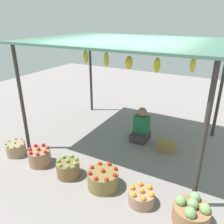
% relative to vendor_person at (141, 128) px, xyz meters
% --- Properties ---
extents(ground_plane, '(14.00, 14.00, 0.00)m').
position_rel_vendor_person_xyz_m(ground_plane, '(-0.27, -0.25, -0.30)').
color(ground_plane, gray).
extents(market_stall_structure, '(3.71, 2.78, 2.21)m').
position_rel_vendor_person_xyz_m(market_stall_structure, '(-0.27, -0.24, 1.78)').
color(market_stall_structure, '#38332D').
rests_on(market_stall_structure, ground).
extents(vendor_person, '(0.36, 0.44, 0.78)m').
position_rel_vendor_person_xyz_m(vendor_person, '(0.00, 0.00, 0.00)').
color(vendor_person, '#40323A').
rests_on(vendor_person, ground).
extents(basket_green_chilies, '(0.39, 0.39, 0.28)m').
position_rel_vendor_person_xyz_m(basket_green_chilies, '(-2.01, -1.79, -0.17)').
color(basket_green_chilies, '#997D5D').
rests_on(basket_green_chilies, ground).
extents(basket_red_apples, '(0.41, 0.41, 0.36)m').
position_rel_vendor_person_xyz_m(basket_red_apples, '(-1.34, -1.80, -0.14)').
color(basket_red_apples, '#986F4F').
rests_on(basket_red_apples, ground).
extents(basket_green_apples, '(0.41, 0.41, 0.34)m').
position_rel_vendor_person_xyz_m(basket_green_apples, '(-0.64, -1.82, -0.15)').
color(basket_green_apples, brown).
rests_on(basket_green_apples, ground).
extents(basket_red_tomatoes, '(0.51, 0.51, 0.35)m').
position_rel_vendor_person_xyz_m(basket_red_tomatoes, '(0.04, -1.77, -0.15)').
color(basket_red_tomatoes, olive).
rests_on(basket_red_tomatoes, ground).
extents(basket_oranges, '(0.39, 0.39, 0.27)m').
position_rel_vendor_person_xyz_m(basket_oranges, '(0.74, -1.81, -0.19)').
color(basket_oranges, '#9C795F').
rests_on(basket_oranges, ground).
extents(basket_cabbages, '(0.50, 0.50, 0.38)m').
position_rel_vendor_person_xyz_m(basket_cabbages, '(1.46, -1.80, -0.14)').
color(basket_cabbages, '#996C46').
rests_on(basket_cabbages, ground).
extents(wooden_crate_near_vendor, '(0.39, 0.24, 0.22)m').
position_rel_vendor_person_xyz_m(wooden_crate_near_vendor, '(0.65, -0.18, -0.19)').
color(wooden_crate_near_vendor, olive).
rests_on(wooden_crate_near_vendor, ground).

